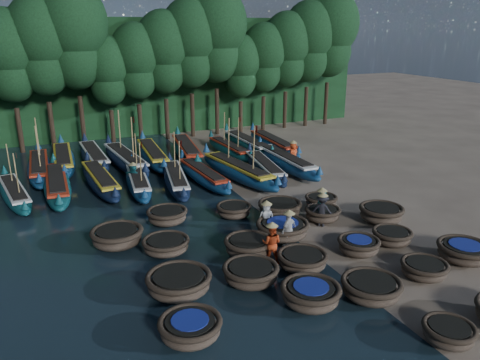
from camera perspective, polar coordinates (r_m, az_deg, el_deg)
name	(u,v)px	position (r m, az deg, el deg)	size (l,w,h in m)	color
ground	(275,224)	(23.27, 4.31, -5.31)	(120.00, 120.00, 0.00)	gray
foliage_wall	(154,76)	(43.67, -10.48, 12.34)	(40.00, 3.00, 10.00)	black
coracle_3	(449,333)	(16.35, 24.09, -16.62)	(1.96, 1.96, 0.64)	brown
coracle_5	(190,328)	(15.22, -6.09, -17.48)	(2.30, 2.30, 0.72)	brown
coracle_6	(311,294)	(16.85, 8.62, -13.59)	(2.45, 2.45, 0.78)	brown
coracle_7	(371,288)	(17.66, 15.71, -12.56)	(2.28, 2.28, 0.77)	brown
coracle_8	(424,269)	(19.69, 21.54, -10.03)	(1.99, 1.99, 0.66)	brown
coracle_9	(464,251)	(21.60, 25.67, -7.84)	(2.37, 2.37, 0.77)	brown
coracle_10	(179,283)	(17.46, -7.47, -12.29)	(2.88, 2.88, 0.80)	brown
coracle_11	(251,273)	(17.96, 1.31, -11.28)	(2.59, 2.59, 0.76)	brown
coracle_12	(302,260)	(19.09, 7.61, -9.64)	(2.40, 2.40, 0.70)	brown
coracle_13	(359,245)	(20.69, 14.27, -7.73)	(1.88, 1.88, 0.72)	brown
coracle_14	(392,236)	(21.98, 18.04, -6.55)	(1.79, 1.79, 0.69)	brown
coracle_15	(166,245)	(20.43, -9.01, -7.82)	(2.05, 2.05, 0.67)	brown
coracle_16	(248,246)	(19.91, 1.02, -8.06)	(2.09, 2.09, 0.80)	brown
coracle_17	(283,229)	(21.58, 5.21, -5.93)	(2.46, 2.46, 0.81)	brown
coracle_18	(323,214)	(23.67, 10.05, -4.06)	(2.00, 2.00, 0.71)	brown
coracle_19	(381,213)	(24.20, 16.85, -3.89)	(2.21, 2.21, 0.84)	brown
coracle_20	(117,237)	(21.39, -14.76, -6.68)	(2.39, 2.39, 0.85)	brown
coracle_21	(167,216)	(23.27, -8.87, -4.31)	(2.03, 2.03, 0.77)	brown
coracle_22	(234,210)	(23.81, -0.75, -3.68)	(1.87, 1.87, 0.68)	brown
coracle_23	(280,208)	(23.83, 4.88, -3.47)	(2.49, 2.49, 0.85)	brown
coracle_24	(321,201)	(25.39, 9.86, -2.53)	(1.76, 1.76, 0.68)	brown
long_boat_0	(15,194)	(28.65, -25.78, -1.50)	(2.40, 7.20, 3.10)	#0D4E4C
long_boat_1	(57,185)	(28.93, -21.42, -0.57)	(1.68, 8.53, 1.50)	#0D4E4C
long_boat_2	(100,180)	(29.07, -16.66, -0.02)	(1.96, 8.19, 1.44)	#0F2137
long_boat_3	(138,181)	(28.45, -12.33, -0.15)	(2.09, 7.45, 3.18)	navy
long_boat_4	(176,180)	(28.33, -7.80, 0.05)	(2.54, 7.47, 3.21)	#0F2137
long_boat_5	(203,175)	(29.01, -4.51, 0.60)	(1.81, 7.58, 1.34)	navy
long_boat_6	(238,171)	(29.49, -0.27, 1.13)	(2.78, 8.75, 3.76)	navy
long_boat_7	(265,168)	(30.41, 3.05, 1.49)	(2.56, 7.70, 1.37)	#0F2137
long_boat_8	(286,162)	(31.69, 5.65, 2.22)	(1.54, 8.59, 1.51)	navy
long_boat_9	(39,168)	(32.84, -23.26, 1.37)	(1.65, 8.56, 3.64)	navy
long_boat_10	(63,160)	(34.15, -20.74, 2.30)	(1.86, 8.71, 1.53)	navy
long_boat_11	(94,157)	(34.33, -17.36, 2.72)	(1.80, 8.53, 1.50)	#0F2137
long_boat_12	(125,160)	(32.89, -13.80, 2.43)	(2.46, 8.94, 3.82)	#0F2137
long_boat_13	(152,155)	(33.82, -10.63, 3.04)	(2.01, 8.69, 1.53)	navy
long_boat_14	(187,150)	(34.65, -6.53, 3.63)	(2.75, 8.90, 1.58)	#0D4E4C
long_boat_15	(229,149)	(35.22, -1.31, 3.80)	(1.64, 7.31, 3.11)	#0D4E4C
long_boat_16	(247,144)	(36.46, 0.87, 4.44)	(1.63, 8.56, 1.51)	#0D4E4C
long_boat_17	(273,144)	(36.49, 4.08, 4.42)	(1.86, 8.65, 1.52)	navy
fisherman_0	(266,216)	(21.98, 3.22, -4.42)	(0.84, 0.68, 1.69)	silver
fisherman_1	(322,204)	(23.35, 9.91, -2.92)	(0.74, 0.62, 1.92)	#186066
fisherman_2	(272,242)	(19.27, 3.88, -7.59)	(1.05, 1.01, 1.90)	#C6401A
fisherman_3	(322,209)	(22.95, 9.99, -3.56)	(1.19, 1.17, 1.84)	black
fisherman_4	(289,228)	(20.65, 5.96, -5.84)	(1.04, 0.78, 1.84)	silver
fisherman_5	(134,175)	(28.73, -12.83, 0.60)	(1.24, 1.34, 1.69)	#186066
fisherman_6	(293,154)	(32.38, 6.47, 3.21)	(1.03, 0.95, 1.97)	#C6401A
tree_2	(8,55)	(38.81, -26.39, 13.54)	(4.51, 4.51, 10.63)	black
tree_3	(41,44)	(38.78, -23.05, 14.97)	(4.92, 4.92, 11.60)	black
tree_4	(73,35)	(38.90, -19.67, 16.36)	(5.34, 5.34, 12.58)	black
tree_5	(108,70)	(39.30, -15.84, 12.76)	(3.68, 3.68, 8.68)	black
tree_6	(136,61)	(39.65, -12.55, 14.03)	(4.09, 4.09, 9.65)	black
tree_7	(164,51)	(40.14, -9.29, 15.23)	(4.51, 4.51, 10.63)	black
tree_8	(190,42)	(40.76, -6.09, 16.36)	(4.92, 4.92, 11.60)	black
tree_9	(216,34)	(41.51, -2.96, 17.40)	(5.34, 5.34, 12.58)	black
tree_10	(241,65)	(42.51, 0.08, 13.79)	(3.68, 3.68, 8.68)	black
tree_11	(264,57)	(43.45, 2.95, 14.76)	(4.09, 4.09, 9.65)	black
tree_12	(287,49)	(44.49, 5.72, 15.65)	(4.51, 4.51, 10.63)	black
tree_13	(309,41)	(45.64, 8.37, 16.46)	(4.92, 4.92, 11.60)	black
tree_14	(330,33)	(46.88, 10.91, 17.21)	(5.34, 5.34, 12.58)	black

